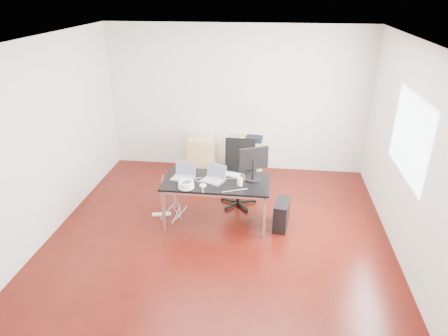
# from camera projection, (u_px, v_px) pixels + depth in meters

# --- Properties ---
(room_shell) EXTENTS (5.00, 5.00, 5.00)m
(room_shell) POSITION_uv_depth(u_px,v_px,m) (222.00, 148.00, 5.40)
(room_shell) COLOR #380A06
(room_shell) RESTS_ON ground
(desk) EXTENTS (1.60, 0.80, 0.73)m
(desk) POSITION_uv_depth(u_px,v_px,m) (216.00, 184.00, 6.03)
(desk) COLOR black
(desk) RESTS_ON ground
(office_chair) EXTENTS (0.48, 0.50, 1.08)m
(office_chair) POSITION_uv_depth(u_px,v_px,m) (239.00, 170.00, 6.64)
(office_chair) COLOR black
(office_chair) RESTS_ON ground
(filing_cabinet_left) EXTENTS (0.50, 0.50, 0.70)m
(filing_cabinet_left) POSITION_uv_depth(u_px,v_px,m) (202.00, 154.00, 7.93)
(filing_cabinet_left) COLOR tan
(filing_cabinet_left) RESTS_ON ground
(filing_cabinet_right) EXTENTS (0.50, 0.50, 0.70)m
(filing_cabinet_right) POSITION_uv_depth(u_px,v_px,m) (250.00, 156.00, 7.82)
(filing_cabinet_right) COLOR tan
(filing_cabinet_right) RESTS_ON ground
(pc_tower) EXTENTS (0.26, 0.47, 0.44)m
(pc_tower) POSITION_uv_depth(u_px,v_px,m) (281.00, 214.00, 6.09)
(pc_tower) COLOR black
(pc_tower) RESTS_ON ground
(wastebasket) EXTENTS (0.30, 0.30, 0.28)m
(wastebasket) POSITION_uv_depth(u_px,v_px,m) (221.00, 172.00, 7.64)
(wastebasket) COLOR black
(wastebasket) RESTS_ON ground
(power_strip) EXTENTS (0.31, 0.13, 0.04)m
(power_strip) POSITION_uv_depth(u_px,v_px,m) (162.00, 214.00, 6.49)
(power_strip) COLOR white
(power_strip) RESTS_ON ground
(laptop_left) EXTENTS (0.38, 0.32, 0.23)m
(laptop_left) POSITION_uv_depth(u_px,v_px,m) (184.00, 174.00, 6.07)
(laptop_left) COLOR silver
(laptop_left) RESTS_ON desk
(laptop_right) EXTENTS (0.40, 0.37, 0.23)m
(laptop_right) POSITION_uv_depth(u_px,v_px,m) (214.00, 177.00, 6.00)
(laptop_right) COLOR silver
(laptop_right) RESTS_ON desk
(monitor) EXTENTS (0.43, 0.26, 0.51)m
(monitor) POSITION_uv_depth(u_px,v_px,m) (253.00, 162.00, 5.93)
(monitor) COLOR black
(monitor) RESTS_ON desk
(keyboard) EXTENTS (0.46, 0.24, 0.02)m
(keyboard) POSITION_uv_depth(u_px,v_px,m) (230.00, 174.00, 6.18)
(keyboard) COLOR white
(keyboard) RESTS_ON desk
(cup_white) EXTENTS (0.10, 0.10, 0.12)m
(cup_white) POSITION_uv_depth(u_px,v_px,m) (240.00, 182.00, 5.84)
(cup_white) COLOR white
(cup_white) RESTS_ON desk
(cup_brown) EXTENTS (0.09, 0.09, 0.10)m
(cup_brown) POSITION_uv_depth(u_px,v_px,m) (242.00, 178.00, 5.98)
(cup_brown) COLOR #512C1C
(cup_brown) RESTS_ON desk
(cable_coil) EXTENTS (0.24, 0.24, 0.11)m
(cable_coil) POSITION_uv_depth(u_px,v_px,m) (186.00, 185.00, 5.77)
(cable_coil) COLOR white
(cable_coil) RESTS_ON desk
(power_adapter) EXTENTS (0.09, 0.09, 0.03)m
(power_adapter) POSITION_uv_depth(u_px,v_px,m) (203.00, 186.00, 5.83)
(power_adapter) COLOR white
(power_adapter) RESTS_ON desk
(speaker) EXTENTS (0.10, 0.09, 0.18)m
(speaker) POSITION_uv_depth(u_px,v_px,m) (197.00, 133.00, 7.72)
(speaker) COLOR #9E9E9E
(speaker) RESTS_ON filing_cabinet_left
(navy_garment) EXTENTS (0.33, 0.27, 0.09)m
(navy_garment) POSITION_uv_depth(u_px,v_px,m) (254.00, 139.00, 7.58)
(navy_garment) COLOR black
(navy_garment) RESTS_ON filing_cabinet_right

